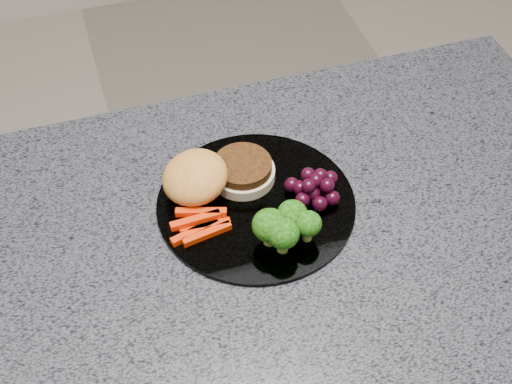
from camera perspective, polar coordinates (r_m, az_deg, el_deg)
countertop at (r=0.90m, az=-5.75°, el=-6.27°), size 1.20×0.60×0.04m
plate at (r=0.93m, az=0.00°, el=-0.95°), size 0.26×0.26×0.01m
burger at (r=0.93m, az=-3.51°, el=1.20°), size 0.18×0.12×0.05m
carrot_sticks at (r=0.90m, az=-4.47°, el=-2.56°), size 0.08×0.05×0.02m
broccoli at (r=0.87m, az=2.31°, el=-2.68°), size 0.09×0.07×0.05m
grape_bunch at (r=0.93m, az=4.75°, el=0.40°), size 0.07×0.06×0.03m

